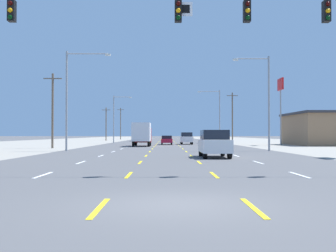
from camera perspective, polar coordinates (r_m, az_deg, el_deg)
name	(u,v)px	position (r m, az deg, el deg)	size (l,w,h in m)	color
ground_plane	(167,143)	(75.88, -0.17, -2.41)	(572.00, 572.00, 0.00)	#4C4C4F
lot_apron_left	(33,143)	(79.73, -18.27, -2.29)	(28.00, 440.00, 0.01)	gray
lot_apron_right	(300,143)	(79.89, 17.89, -2.29)	(28.00, 440.00, 0.01)	gray
lane_markings	(166,140)	(114.37, -0.24, -1.98)	(10.64, 227.60, 0.01)	white
signal_span_wire	(176,54)	(17.98, 1.14, 9.99)	(25.55, 0.52, 8.87)	brown
suv_inner_right_nearest	(214,143)	(29.92, 6.44, -2.39)	(1.98, 4.90, 1.98)	white
box_truck_inner_left_near	(142,133)	(57.49, -3.63, -0.99)	(2.40, 7.20, 3.23)	red
sedan_center_turn_mid	(167,140)	(66.35, -0.18, -1.94)	(1.80, 4.50, 1.46)	maroon
suv_inner_right_midfar	(187,138)	(68.73, 2.58, -1.69)	(1.98, 4.90, 1.98)	white
suv_far_right_far	(207,138)	(73.36, 5.43, -1.65)	(1.98, 4.90, 1.98)	silver
suv_far_left_farther	(137,137)	(98.88, -4.34, -1.52)	(1.98, 4.90, 1.98)	navy
storefront_right_row_1	(322,129)	(67.36, 20.63, -0.36)	(9.61, 13.61, 5.00)	#8C6B4C
pole_sign_right_row_1	(281,93)	(64.44, 15.34, 4.42)	(0.24, 2.62, 10.11)	gray
streetlight_left_row_0	(71,93)	(42.38, -13.27, 4.50)	(4.49, 0.26, 10.01)	gray
streetlight_right_row_0	(265,96)	(42.48, 13.35, 4.02)	(3.71, 0.26, 9.53)	gray
streetlight_left_row_1	(115,116)	(79.21, -7.29, 1.43)	(3.51, 0.26, 9.07)	gray
streetlight_right_row_1	(217,112)	(79.29, 6.87, 1.90)	(4.33, 0.26, 10.15)	gray
utility_pole_left_row_0	(53,109)	(51.14, -15.71, 2.26)	(2.20, 0.26, 8.96)	brown
utility_pole_right_row_1	(232,117)	(81.96, 8.92, 1.29)	(2.20, 0.26, 9.89)	brown
utility_pole_left_row_2	(106,123)	(106.52, -8.58, 0.36)	(2.20, 0.26, 8.51)	brown
utility_pole_left_row_3	(121,123)	(133.06, -6.59, 0.42)	(2.20, 0.26, 10.18)	brown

